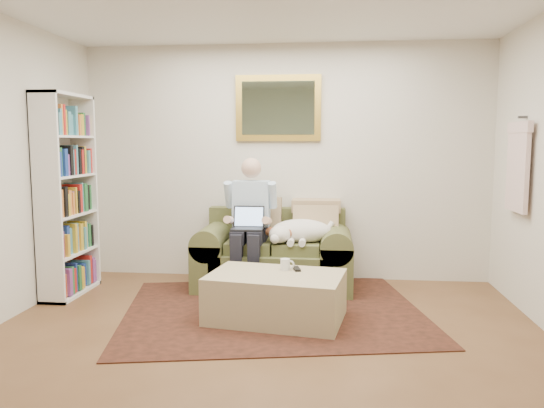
% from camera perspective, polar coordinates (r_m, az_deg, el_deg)
% --- Properties ---
extents(room_shell, '(4.51, 5.00, 2.61)m').
position_cam_1_polar(room_shell, '(3.79, -1.35, 3.25)').
color(room_shell, brown).
rests_on(room_shell, ground).
extents(rug, '(3.00, 2.58, 0.01)m').
position_cam_1_polar(rug, '(4.91, 0.15, -11.39)').
color(rug, black).
rests_on(rug, room_shell).
extents(sofa, '(1.62, 0.83, 0.97)m').
position_cam_1_polar(sofa, '(5.62, 0.24, -6.16)').
color(sofa, olive).
rests_on(sofa, room_shell).
extents(seated_man, '(0.53, 0.76, 1.37)m').
position_cam_1_polar(seated_man, '(5.43, -2.48, -2.29)').
color(seated_man, '#8CB3D8').
rests_on(seated_man, sofa).
extents(laptop, '(0.32, 0.25, 0.23)m').
position_cam_1_polar(laptop, '(5.36, -2.58, -2.04)').
color(laptop, black).
rests_on(laptop, seated_man).
extents(sleeping_dog, '(0.67, 0.42, 0.25)m').
position_cam_1_polar(sleeping_dog, '(5.45, 3.20, -2.92)').
color(sleeping_dog, white).
rests_on(sleeping_dog, sofa).
extents(ottoman, '(1.22, 0.88, 0.41)m').
position_cam_1_polar(ottoman, '(4.62, 0.43, -9.97)').
color(ottoman, tan).
rests_on(ottoman, room_shell).
extents(coffee_mug, '(0.08, 0.08, 0.10)m').
position_cam_1_polar(coffee_mug, '(4.69, 1.42, -6.51)').
color(coffee_mug, white).
rests_on(coffee_mug, ottoman).
extents(tv_remote, '(0.08, 0.16, 0.02)m').
position_cam_1_polar(tv_remote, '(4.70, 2.67, -6.98)').
color(tv_remote, black).
rests_on(tv_remote, ottoman).
extents(bookshelf, '(0.28, 0.80, 2.00)m').
position_cam_1_polar(bookshelf, '(5.65, -21.20, 0.86)').
color(bookshelf, white).
rests_on(bookshelf, room_shell).
extents(wall_mirror, '(0.94, 0.04, 0.72)m').
position_cam_1_polar(wall_mirror, '(5.91, 0.67, 10.27)').
color(wall_mirror, gold).
rests_on(wall_mirror, room_shell).
extents(hanging_shirt, '(0.06, 0.52, 0.90)m').
position_cam_1_polar(hanging_shirt, '(5.28, 24.95, 4.13)').
color(hanging_shirt, beige).
rests_on(hanging_shirt, room_shell).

